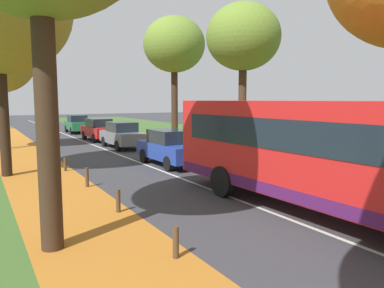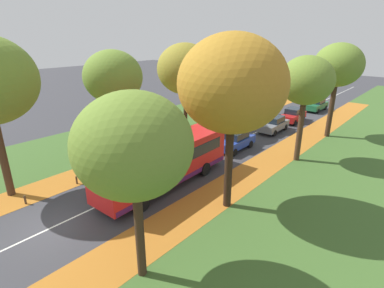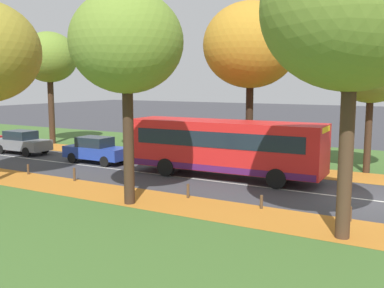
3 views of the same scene
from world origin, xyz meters
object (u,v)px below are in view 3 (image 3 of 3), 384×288
at_px(tree_left_nearest, 353,9).
at_px(tree_left_near, 127,43).
at_px(bollard_fourth, 127,182).
at_px(bollard_fifth, 74,174).
at_px(tree_right_near, 251,45).
at_px(tree_right_mid, 129,63).
at_px(bollard_third, 188,191).
at_px(bollard_sixth, 28,169).
at_px(car_blue_lead, 96,150).
at_px(car_grey_following, 22,142).
at_px(bollard_nearest, 350,214).
at_px(bus, 225,145).
at_px(tree_right_far, 49,58).
at_px(tree_right_nearest, 372,67).
at_px(bollard_second, 261,202).

relative_size(tree_left_nearest, tree_left_near, 1.13).
bearing_deg(bollard_fourth, bollard_fifth, 89.31).
height_order(tree_right_near, bollard_fifth, tree_right_near).
bearing_deg(tree_right_mid, tree_left_near, -142.69).
relative_size(tree_left_nearest, bollard_third, 15.44).
relative_size(tree_left_nearest, tree_right_mid, 1.18).
bearing_deg(tree_right_near, bollard_sixth, 135.93).
bearing_deg(tree_left_nearest, car_blue_lead, 68.26).
relative_size(tree_left_near, car_grey_following, 2.04).
height_order(tree_right_near, bollard_sixth, tree_right_near).
relative_size(bollard_nearest, bollard_fourth, 0.88).
relative_size(tree_right_mid, car_blue_lead, 1.96).
xyz_separation_m(bollard_third, bus, (4.71, 0.52, 1.39)).
distance_m(tree_right_near, car_blue_lead, 11.43).
xyz_separation_m(tree_left_nearest, tree_right_far, (11.42, 25.31, -0.28)).
bearing_deg(tree_right_nearest, bollard_fifth, 127.57).
height_order(bollard_nearest, car_blue_lead, car_blue_lead).
distance_m(bollard_fifth, car_blue_lead, 5.22).
bearing_deg(car_blue_lead, tree_right_nearest, -71.27).
relative_size(tree_left_near, bollard_third, 13.63).
bearing_deg(bus, car_blue_lead, 90.73).
bearing_deg(car_grey_following, bollard_fourth, -110.18).
relative_size(tree_right_far, bollard_fourth, 14.16).
relative_size(bus, car_grey_following, 2.49).
distance_m(tree_right_mid, bus, 12.12).
height_order(bollard_second, bollard_fourth, bollard_fourth).
relative_size(bollard_second, bollard_third, 0.89).
bearing_deg(tree_left_near, bollard_fourth, 40.75).
xyz_separation_m(tree_left_nearest, bollard_fifth, (1.90, 13.58, -6.85)).
bearing_deg(bollard_nearest, car_grey_following, 78.45).
distance_m(bollard_fourth, bollard_fifth, 3.37).
distance_m(car_blue_lead, car_grey_following, 7.01).
bearing_deg(tree_right_far, tree_right_near, -90.80).
bearing_deg(bollard_nearest, tree_right_mid, 60.87).
relative_size(tree_left_near, bollard_nearest, 15.44).
xyz_separation_m(bollard_third, bollard_sixth, (0.02, 10.10, -0.03)).
xyz_separation_m(bollard_sixth, car_grey_following, (4.76, 6.20, 0.53)).
bearing_deg(tree_left_near, car_grey_following, 65.32).
xyz_separation_m(tree_right_mid, bus, (-4.99, -10.02, -4.65)).
relative_size(tree_right_near, bus, 0.94).
bearing_deg(car_grey_following, tree_left_nearest, -105.95).
bearing_deg(bollard_fifth, tree_right_near, -31.38).
xyz_separation_m(tree_left_nearest, bollard_second, (1.85, 3.48, -6.91)).
relative_size(tree_left_nearest, bollard_second, 17.44).
bearing_deg(tree_right_far, bollard_fifth, -129.08).
height_order(tree_left_nearest, bollard_nearest, tree_left_nearest).
xyz_separation_m(tree_right_far, bollard_second, (-9.57, -21.82, -6.63)).
bearing_deg(tree_right_nearest, tree_right_mid, 90.06).
bearing_deg(bollard_fourth, tree_left_near, -139.25).
xyz_separation_m(bus, car_blue_lead, (-0.11, 8.77, -0.89)).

